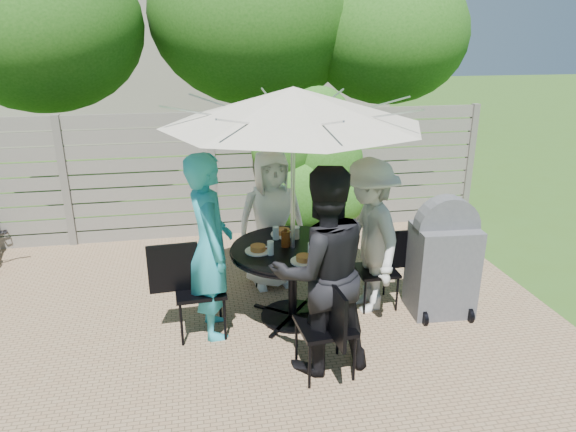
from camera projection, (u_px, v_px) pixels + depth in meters
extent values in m
plane|color=#34561B|center=(232.00, 351.00, 4.90)|extent=(60.00, 60.00, 0.00)
cube|color=#8D7152|center=(228.00, 322.00, 5.35)|extent=(7.00, 6.00, 0.02)
cube|color=gray|center=(212.00, 176.00, 7.36)|extent=(8.00, 0.10, 1.85)
ellipsoid|color=#255A14|center=(310.00, 175.00, 7.47)|extent=(1.20, 0.70, 1.80)
cube|color=gray|center=(196.00, 46.00, 15.16)|extent=(10.00, 6.00, 5.00)
ellipsoid|color=#1D4D12|center=(40.00, 25.00, 8.09)|extent=(3.20, 3.20, 2.72)
ellipsoid|color=#1D4D12|center=(256.00, 14.00, 9.08)|extent=(3.80, 3.80, 3.23)
ellipsoid|color=#1D4D12|center=(387.00, 35.00, 8.93)|extent=(2.80, 2.80, 2.38)
cylinder|color=black|center=(293.00, 249.00, 5.18)|extent=(1.38, 1.38, 0.03)
cylinder|color=black|center=(293.00, 285.00, 5.31)|extent=(0.09, 0.09, 0.80)
cylinder|color=black|center=(292.00, 317.00, 5.44)|extent=(0.67, 0.67, 0.04)
cylinder|color=silver|center=(293.00, 218.00, 5.06)|extent=(0.04, 0.04, 2.28)
cone|color=beige|center=(293.00, 106.00, 4.70)|extent=(2.73, 2.73, 0.35)
cube|color=black|center=(269.00, 245.00, 6.15)|extent=(0.48, 0.48, 0.04)
cube|color=black|center=(265.00, 219.00, 6.27)|extent=(0.06, 0.46, 0.46)
imported|color=white|center=(271.00, 220.00, 5.92)|extent=(0.86, 0.61, 1.65)
cube|color=black|center=(200.00, 290.00, 5.03)|extent=(0.50, 0.50, 0.04)
cube|color=black|center=(173.00, 268.00, 4.88)|extent=(0.48, 0.06, 0.49)
imported|color=#2BA9BD|center=(210.00, 247.00, 4.91)|extent=(0.51, 0.72, 1.85)
cube|color=black|center=(325.00, 326.00, 4.43)|extent=(0.50, 0.50, 0.04)
cube|color=black|center=(335.00, 314.00, 4.14)|extent=(0.07, 0.46, 0.47)
imported|color=black|center=(321.00, 272.00, 4.38)|extent=(0.98, 0.80, 1.87)
cube|color=black|center=(376.00, 271.00, 5.56)|extent=(0.43, 0.43, 0.03)
cube|color=black|center=(396.00, 250.00, 5.52)|extent=(0.42, 0.03, 0.43)
imported|color=beige|center=(368.00, 237.00, 5.39)|extent=(0.74, 1.15, 1.68)
cylinder|color=white|center=(283.00, 234.00, 5.49)|extent=(0.26, 0.26, 0.01)
cylinder|color=#B97036|center=(283.00, 231.00, 5.48)|extent=(0.15, 0.15, 0.05)
cylinder|color=white|center=(258.00, 251.00, 5.07)|extent=(0.26, 0.26, 0.01)
cylinder|color=#B97036|center=(258.00, 248.00, 5.06)|extent=(0.15, 0.15, 0.05)
cylinder|color=white|center=(304.00, 261.00, 4.84)|extent=(0.26, 0.26, 0.01)
cylinder|color=#B97036|center=(304.00, 258.00, 4.83)|extent=(0.15, 0.15, 0.05)
cylinder|color=white|center=(326.00, 243.00, 5.27)|extent=(0.26, 0.26, 0.01)
cylinder|color=#B97036|center=(326.00, 240.00, 5.26)|extent=(0.15, 0.15, 0.05)
cylinder|color=silver|center=(276.00, 233.00, 5.35)|extent=(0.07, 0.07, 0.14)
cylinder|color=silver|center=(270.00, 248.00, 4.98)|extent=(0.07, 0.07, 0.14)
cylinder|color=silver|center=(311.00, 250.00, 4.94)|extent=(0.07, 0.07, 0.14)
cylinder|color=silver|center=(314.00, 234.00, 5.31)|extent=(0.07, 0.07, 0.14)
cylinder|color=#59280C|center=(286.00, 239.00, 5.17)|extent=(0.09, 0.09, 0.16)
cylinder|color=#C6B293|center=(296.00, 233.00, 5.38)|extent=(0.08, 0.08, 0.12)
cube|color=#545559|center=(442.00, 270.00, 5.42)|extent=(0.67, 0.53, 0.99)
cylinder|color=#545559|center=(446.00, 227.00, 5.25)|extent=(0.66, 0.24, 0.65)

